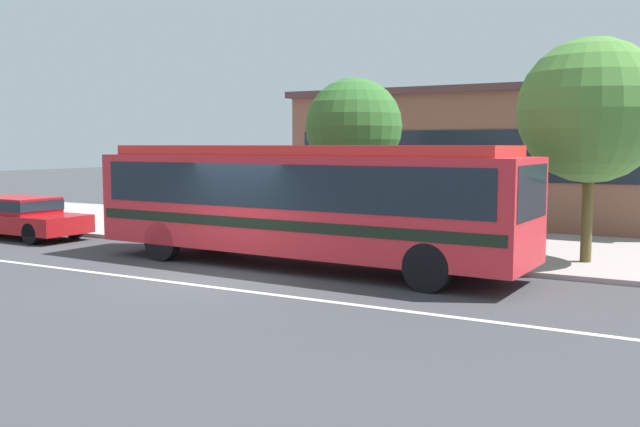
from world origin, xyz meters
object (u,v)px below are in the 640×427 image
Objects in this scene: street_tree_near_stop at (354,127)px; street_tree_mid_block at (591,111)px; transit_bus at (301,197)px; pedestrian_standing_by_tree at (268,207)px; pedestrian_walking_along_curb at (396,214)px; bus_stop_sign at (472,192)px; sedan_behind_bus at (18,215)px; pedestrian_waiting_near_sign at (456,214)px.

street_tree_mid_block reaches higher than street_tree_near_stop.
transit_bus is 7.15m from street_tree_mid_block.
street_tree_mid_block is at bearing -4.33° from street_tree_near_stop.
transit_bus is 6.78× the size of pedestrian_standing_by_tree.
street_tree_near_stop is (-1.78, 1.02, 2.33)m from pedestrian_walking_along_curb.
bus_stop_sign reaches higher than pedestrian_standing_by_tree.
pedestrian_standing_by_tree is at bearing -179.26° from street_tree_mid_block.
street_tree_mid_block is at bearing 10.91° from sedan_behind_bus.
pedestrian_standing_by_tree is 6.87m from bus_stop_sign.
bus_stop_sign is (3.58, 1.91, 0.12)m from transit_bus.
pedestrian_walking_along_curb reaches higher than sedan_behind_bus.
bus_stop_sign reaches higher than sedan_behind_bus.
pedestrian_standing_by_tree is at bearing 22.40° from sedan_behind_bus.
pedestrian_standing_by_tree is at bearing 168.53° from bus_stop_sign.
pedestrian_waiting_near_sign is 1.02× the size of pedestrian_walking_along_curb.
street_tree_mid_block reaches higher than pedestrian_standing_by_tree.
street_tree_near_stop is (10.00, 3.67, 2.70)m from sedan_behind_bus.
pedestrian_walking_along_curb is at bearing -173.59° from street_tree_mid_block.
transit_bus reaches higher than pedestrian_walking_along_curb.
pedestrian_waiting_near_sign is 1.98m from bus_stop_sign.
bus_stop_sign reaches higher than pedestrian_waiting_near_sign.
pedestrian_standing_by_tree is 9.45m from street_tree_mid_block.
sedan_behind_bus is at bearing -159.85° from street_tree_near_stop.
pedestrian_walking_along_curb is 5.42m from street_tree_mid_block.
street_tree_near_stop is (-4.11, 1.97, 1.61)m from bus_stop_sign.
pedestrian_standing_by_tree reaches higher than sedan_behind_bus.
street_tree_near_stop reaches higher than pedestrian_waiting_near_sign.
pedestrian_walking_along_curb is at bearing 66.41° from transit_bus.
street_tree_near_stop reaches higher than pedestrian_standing_by_tree.
bus_stop_sign is 0.56× the size of street_tree_near_stop.
pedestrian_walking_along_curb is at bearing -5.40° from pedestrian_standing_by_tree.
sedan_behind_bus is 12.07m from pedestrian_walking_along_curb.
transit_bus reaches higher than pedestrian_waiting_near_sign.
street_tree_near_stop reaches higher than transit_bus.
pedestrian_walking_along_curb is 4.37m from pedestrian_standing_by_tree.
street_tree_near_stop is 0.89× the size of street_tree_mid_block.
transit_bus is 2.29× the size of sedan_behind_bus.
transit_bus is at bearing -150.42° from street_tree_mid_block.
bus_stop_sign is 0.50× the size of street_tree_mid_block.
sedan_behind_bus is at bearing -169.09° from street_tree_mid_block.
pedestrian_waiting_near_sign is at bearing 119.80° from bus_stop_sign.
transit_bus is 2.06× the size of street_tree_mid_block.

